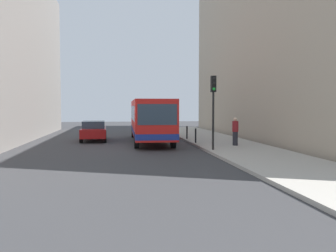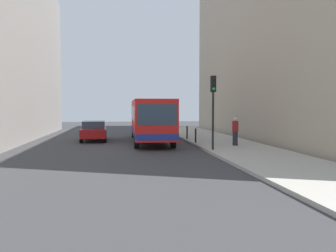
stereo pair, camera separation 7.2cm
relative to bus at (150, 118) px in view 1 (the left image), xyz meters
name	(u,v)px [view 1 (the left image)]	position (x,y,z in m)	size (l,w,h in m)	color
ground_plane	(146,149)	(-0.66, -4.31, -1.73)	(80.00, 80.00, 0.00)	#38383A
sidewalk	(232,146)	(4.74, -4.31, -1.65)	(4.40, 40.00, 0.15)	#ADA89E
building_right	(294,23)	(10.84, -0.31, 7.10)	(7.00, 32.00, 17.65)	#B2A38C
bus	(150,118)	(0.00, 0.00, 0.00)	(2.76, 11.07, 3.00)	red
car_beside_bus	(94,130)	(-4.12, 1.37, -0.94)	(1.97, 4.45, 1.48)	maroon
traffic_light	(213,98)	(2.89, -6.49, 1.28)	(0.28, 0.33, 4.10)	black
bollard_near	(196,136)	(2.79, -2.60, -1.10)	(0.11, 0.11, 0.95)	black
bollard_mid	(187,132)	(2.79, 0.31, -1.10)	(0.11, 0.11, 0.95)	black
pedestrian_near_signal	(235,131)	(4.86, -4.56, -0.71)	(0.38, 0.38, 1.74)	#26262D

